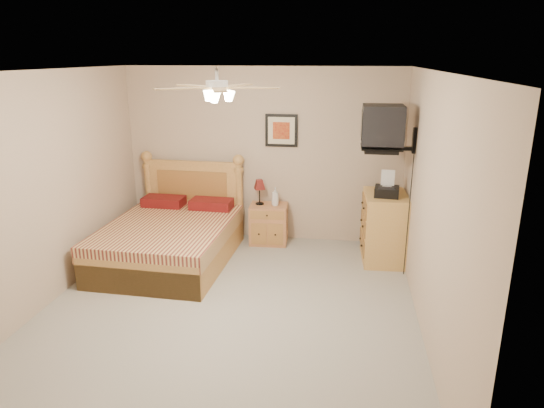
{
  "coord_description": "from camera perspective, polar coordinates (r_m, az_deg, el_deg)",
  "views": [
    {
      "loc": [
        1.16,
        -4.57,
        2.64
      ],
      "look_at": [
        0.34,
        0.9,
        0.94
      ],
      "focal_mm": 32.0,
      "sensor_mm": 36.0,
      "label": 1
    }
  ],
  "objects": [
    {
      "name": "magazine_lower",
      "position": [
        6.66,
        12.63,
        1.77
      ],
      "size": [
        0.26,
        0.29,
        0.02
      ],
      "primitive_type": "imported",
      "rotation": [
        0.0,
        0.0,
        0.42
      ],
      "color": "beige",
      "rests_on": "dresser"
    },
    {
      "name": "magazine_upper",
      "position": [
        6.67,
        12.57,
        1.98
      ],
      "size": [
        0.28,
        0.34,
        0.02
      ],
      "primitive_type": "imported",
      "rotation": [
        0.0,
        0.0,
        -0.24
      ],
      "color": "gray",
      "rests_on": "magazine_lower"
    },
    {
      "name": "floor",
      "position": [
        5.4,
        -5.07,
        -12.22
      ],
      "size": [
        4.5,
        4.5,
        0.0
      ],
      "primitive_type": "plane",
      "color": "gray",
      "rests_on": "ground"
    },
    {
      "name": "wall_tv",
      "position": [
        5.99,
        14.3,
        8.63
      ],
      "size": [
        0.56,
        0.46,
        0.58
      ],
      "primitive_type": null,
      "color": "black",
      "rests_on": "wall_right"
    },
    {
      "name": "dresser",
      "position": [
        6.59,
        13.05,
        -2.69
      ],
      "size": [
        0.57,
        0.8,
        0.91
      ],
      "primitive_type": "cube",
      "rotation": [
        0.0,
        0.0,
        0.05
      ],
      "color": "gold",
      "rests_on": "ground"
    },
    {
      "name": "wall_right",
      "position": [
        4.85,
        18.17,
        -0.43
      ],
      "size": [
        0.04,
        4.5,
        2.5
      ],
      "primitive_type": "cube",
      "color": "tan",
      "rests_on": "ground"
    },
    {
      "name": "table_lamp",
      "position": [
        6.95,
        -1.47,
        1.43
      ],
      "size": [
        0.26,
        0.26,
        0.37
      ],
      "primitive_type": null,
      "rotation": [
        0.0,
        0.0,
        -0.39
      ],
      "color": "#5F1714",
      "rests_on": "nightstand"
    },
    {
      "name": "bed",
      "position": [
        6.43,
        -12.18,
        -1.38
      ],
      "size": [
        1.59,
        2.04,
        1.29
      ],
      "primitive_type": null,
      "rotation": [
        0.0,
        0.0,
        -0.04
      ],
      "color": "#A77F3E",
      "rests_on": "ground"
    },
    {
      "name": "wall_front",
      "position": [
        2.94,
        -16.2,
        -11.83
      ],
      "size": [
        4.0,
        0.04,
        2.5
      ],
      "primitive_type": "cube",
      "color": "tan",
      "rests_on": "ground"
    },
    {
      "name": "framed_picture",
      "position": [
        6.93,
        1.12,
        8.64
      ],
      "size": [
        0.46,
        0.04,
        0.46
      ],
      "primitive_type": "cube",
      "color": "black",
      "rests_on": "wall_back"
    },
    {
      "name": "fax_machine",
      "position": [
        6.33,
        13.41,
        2.3
      ],
      "size": [
        0.33,
        0.35,
        0.32
      ],
      "primitive_type": null,
      "rotation": [
        0.0,
        0.0,
        -0.11
      ],
      "color": "black",
      "rests_on": "dresser"
    },
    {
      "name": "wall_left",
      "position": [
        5.73,
        -25.28,
        1.39
      ],
      "size": [
        0.04,
        4.5,
        2.5
      ],
      "primitive_type": "cube",
      "color": "tan",
      "rests_on": "ground"
    },
    {
      "name": "ceiling_fan",
      "position": [
        4.53,
        -6.48,
        13.46
      ],
      "size": [
        1.14,
        1.14,
        0.28
      ],
      "primitive_type": null,
      "color": "white",
      "rests_on": "ceiling"
    },
    {
      "name": "ceiling",
      "position": [
        4.71,
        -5.89,
        15.33
      ],
      "size": [
        4.0,
        4.5,
        0.04
      ],
      "primitive_type": "cube",
      "color": "white",
      "rests_on": "ground"
    },
    {
      "name": "wall_back",
      "position": [
        7.05,
        -1.06,
        5.74
      ],
      "size": [
        4.0,
        0.04,
        2.5
      ],
      "primitive_type": "cube",
      "color": "tan",
      "rests_on": "ground"
    },
    {
      "name": "lotion_bottle",
      "position": [
        6.91,
        0.37,
        0.89
      ],
      "size": [
        0.1,
        0.1,
        0.27
      ],
      "primitive_type": "imported",
      "rotation": [
        0.0,
        0.0,
        -0.0
      ],
      "color": "silver",
      "rests_on": "nightstand"
    },
    {
      "name": "nightstand",
      "position": [
        7.06,
        -0.39,
        -2.35
      ],
      "size": [
        0.55,
        0.42,
        0.58
      ],
      "primitive_type": "cube",
      "rotation": [
        0.0,
        0.0,
        0.04
      ],
      "color": "#C37A4B",
      "rests_on": "ground"
    }
  ]
}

